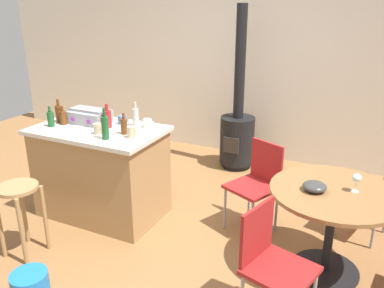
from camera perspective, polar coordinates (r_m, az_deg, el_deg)
ground_plane at (r=3.89m, az=-4.59°, el=-12.49°), size 8.80×8.80×0.00m
back_wall at (r=5.50m, az=7.70°, el=12.18°), size 8.00×0.10×2.70m
kitchen_island at (r=4.11m, az=-12.78°, el=-3.86°), size 1.25×0.77×0.92m
wooden_stool at (r=3.67m, az=-23.31°, el=-7.89°), size 0.34×0.34×0.64m
dining_table at (r=3.30m, az=19.39°, el=-8.93°), size 0.98×0.98×0.73m
folding_chair_near at (r=3.79m, az=9.27°, el=-5.12°), size 0.53×0.53×0.85m
folding_chair_far at (r=2.73m, az=11.24°, el=-15.87°), size 0.49×0.49×0.86m
folding_chair_right at (r=3.93m, az=24.57°, el=-5.45°), size 0.50×0.50×0.87m
wood_stove at (r=5.16m, az=6.48°, el=1.96°), size 0.44×0.45×2.04m
toolbox at (r=4.13m, az=-14.38°, el=3.88°), size 0.39×0.28×0.15m
bottle_0 at (r=3.93m, az=-11.97°, el=3.59°), size 0.08×0.08×0.23m
bottle_1 at (r=4.11m, az=-19.50°, el=3.41°), size 0.06×0.06×0.20m
bottle_2 at (r=4.15m, az=-17.89°, el=3.64°), size 0.07×0.07×0.18m
bottle_3 at (r=4.23m, az=-18.41°, el=4.17°), size 0.07×0.07×0.24m
bottle_4 at (r=3.71m, az=-9.66°, el=2.55°), size 0.06×0.06×0.20m
bottle_5 at (r=3.59m, az=-12.28°, el=2.35°), size 0.06×0.06×0.29m
bottle_6 at (r=3.94m, az=-8.04°, el=3.89°), size 0.06×0.06×0.24m
cup_0 at (r=4.36m, az=-16.76°, el=4.15°), size 0.12×0.08×0.09m
cup_1 at (r=3.87m, az=-6.32°, el=2.94°), size 0.12×0.08×0.08m
cup_2 at (r=3.61m, az=-8.63°, el=1.69°), size 0.11×0.07×0.10m
cup_3 at (r=4.03m, az=-9.91°, el=3.43°), size 0.12×0.08×0.09m
cup_4 at (r=3.77m, az=-13.28°, el=2.13°), size 0.11×0.07×0.10m
wine_glass at (r=3.21m, az=22.41°, el=-4.58°), size 0.07×0.07×0.14m
serving_bowl at (r=3.15m, az=17.07°, el=-5.81°), size 0.18×0.18×0.07m
plastic_bucket at (r=3.28m, az=-21.99°, el=-18.53°), size 0.27×0.27×0.25m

